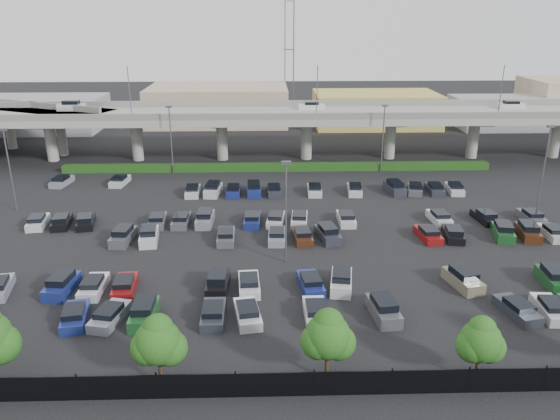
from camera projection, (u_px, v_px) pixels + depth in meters
name	position (u px, v px, depth m)	size (l,w,h in m)	color
ground	(283.00, 231.00, 61.50)	(280.00, 280.00, 0.00)	black
overpass	(275.00, 118.00, 89.17)	(150.00, 13.00, 15.80)	gray
hedge	(277.00, 167.00, 84.78)	(66.00, 1.60, 1.10)	#173810
fence	(297.00, 384.00, 34.90)	(70.00, 0.10, 2.00)	black
tree_row	(308.00, 336.00, 35.41)	(65.07, 3.66, 5.94)	#332316
parked_cars	(296.00, 241.00, 57.39)	(62.90, 41.65, 1.67)	#2C2F38
light_poles	(246.00, 174.00, 61.12)	(66.90, 48.38, 10.30)	#525257
distant_buildings	(330.00, 107.00, 118.59)	(138.00, 24.00, 9.00)	gray
comm_tower	(289.00, 47.00, 125.72)	(2.40, 2.40, 30.00)	#525257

